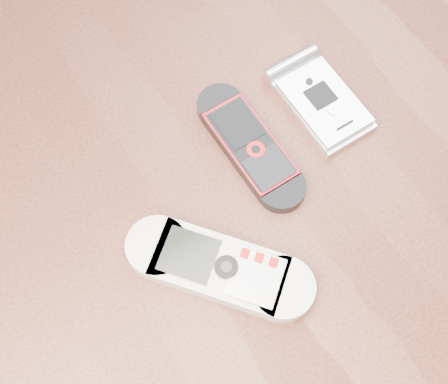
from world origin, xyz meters
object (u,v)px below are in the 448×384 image
at_px(motorola_razr, 322,102).
at_px(nokia_white, 219,268).
at_px(table, 220,236).
at_px(nokia_black_red, 250,146).

bearing_deg(motorola_razr, nokia_white, -153.24).
bearing_deg(nokia_white, motorola_razr, -11.81).
xyz_separation_m(nokia_white, motorola_razr, (0.18, 0.09, -0.00)).
xyz_separation_m(table, motorola_razr, (0.14, 0.03, 0.11)).
relative_size(table, nokia_black_red, 7.99).
bearing_deg(nokia_black_red, motorola_razr, 1.33).
height_order(nokia_black_red, motorola_razr, motorola_razr).
distance_m(nokia_black_red, motorola_razr, 0.09).
bearing_deg(motorola_razr, table, -167.73).
height_order(table, nokia_black_red, nokia_black_red).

